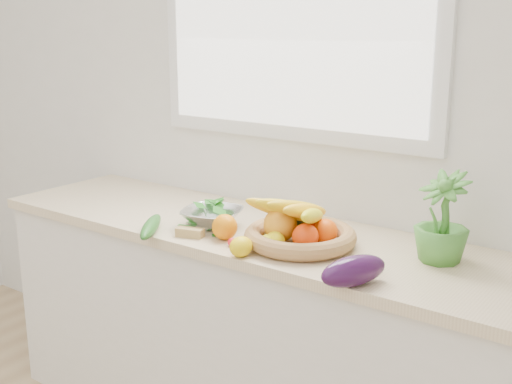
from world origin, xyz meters
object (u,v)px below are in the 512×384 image
Objects in this scene: fruit_basket at (299,230)px; apple at (317,232)px; eggplant at (354,271)px; potted_herb at (442,219)px; cucumber at (151,227)px; colander_with_spinach at (212,212)px.

apple is at bearing 51.64° from fruit_basket.
potted_herb is (0.13, 0.35, 0.10)m from eggplant.
cucumber is at bearing -157.75° from fruit_basket.
potted_herb is at bearing 16.99° from fruit_basket.
cucumber is 1.02× the size of colander_with_spinach.
cucumber is 0.56m from fruit_basket.
potted_herb is (0.98, 0.35, 0.12)m from cucumber.
fruit_basket reaches higher than cucumber.
cucumber is at bearing -154.75° from apple.
potted_herb is 0.86m from colander_with_spinach.
colander_with_spinach reaches higher than eggplant.
eggplant is at bearing -110.41° from potted_herb.
apple is at bearing 9.69° from colander_with_spinach.
eggplant is at bearing -33.16° from fruit_basket.
cucumber is 1.04m from potted_herb.
apple is 0.43m from colander_with_spinach.
eggplant is 0.73m from colander_with_spinach.
potted_herb reaches higher than cucumber.
fruit_basket is 1.86× the size of colander_with_spinach.
cucumber is (-0.56, -0.26, -0.02)m from apple.
eggplant is 0.39m from fruit_basket.
colander_with_spinach reaches higher than apple.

